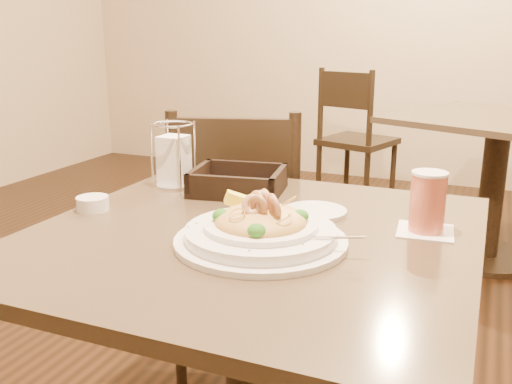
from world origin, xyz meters
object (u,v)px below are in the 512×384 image
at_px(dining_chair_far, 354,135).
at_px(side_plate, 315,211).
at_px(butter_ramekin, 93,203).
at_px(dining_chair_near, 239,238).
at_px(pasta_bowl, 261,229).
at_px(bread_basket, 238,184).
at_px(main_table, 252,333).
at_px(drink_glass, 428,203).
at_px(background_table, 495,164).
at_px(napkin_caddy, 174,159).

xyz_separation_m(dining_chair_far, side_plate, (0.47, -2.44, 0.26)).
bearing_deg(butter_ramekin, dining_chair_near, 79.48).
xyz_separation_m(dining_chair_near, pasta_bowl, (0.34, -0.64, 0.28)).
bearing_deg(pasta_bowl, butter_ramekin, 173.09).
height_order(dining_chair_far, bread_basket, dining_chair_far).
bearing_deg(main_table, side_plate, 63.37).
distance_m(drink_glass, side_plate, 0.26).
height_order(background_table, pasta_bowl, pasta_bowl).
bearing_deg(side_plate, drink_glass, -7.31).
height_order(bread_basket, butter_ramekin, bread_basket).
relative_size(dining_chair_far, bread_basket, 3.66).
height_order(dining_chair_far, napkin_caddy, dining_chair_far).
xyz_separation_m(napkin_caddy, butter_ramekin, (-0.06, -0.27, -0.06)).
bearing_deg(dining_chair_near, drink_glass, 127.67).
bearing_deg(background_table, side_plate, -101.90).
bearing_deg(side_plate, background_table, 78.10).
relative_size(background_table, side_plate, 8.12).
bearing_deg(dining_chair_far, side_plate, 118.19).
bearing_deg(napkin_caddy, dining_chair_far, 91.28).
distance_m(dining_chair_far, napkin_caddy, 2.37).
relative_size(dining_chair_near, side_plate, 6.42).
distance_m(main_table, dining_chair_far, 2.64).
xyz_separation_m(background_table, dining_chair_far, (-0.86, 0.61, -0.01)).
height_order(background_table, dining_chair_far, dining_chair_far).
bearing_deg(side_plate, bread_basket, 158.62).
xyz_separation_m(dining_chair_near, dining_chair_far, (-0.10, 2.03, 0.00)).
relative_size(main_table, pasta_bowl, 2.40).
distance_m(background_table, side_plate, 1.88).
height_order(dining_chair_far, pasta_bowl, dining_chair_far).
bearing_deg(butter_ramekin, side_plate, 20.11).
bearing_deg(side_plate, dining_chair_near, 132.86).
height_order(napkin_caddy, butter_ramekin, napkin_caddy).
bearing_deg(background_table, napkin_caddy, -114.91).
distance_m(dining_chair_far, butter_ramekin, 2.63).
relative_size(drink_glass, bread_basket, 0.50).
distance_m(background_table, dining_chair_far, 1.06).
xyz_separation_m(main_table, napkin_caddy, (-0.34, 0.26, 0.31)).
xyz_separation_m(main_table, dining_chair_far, (-0.39, 2.61, -0.01)).
relative_size(bread_basket, napkin_caddy, 1.48).
bearing_deg(napkin_caddy, drink_glass, -10.26).
distance_m(drink_glass, napkin_caddy, 0.68).
bearing_deg(dining_chair_far, bread_basket, 112.99).
distance_m(background_table, bread_basket, 1.86).
bearing_deg(butter_ramekin, bread_basket, 47.32).
xyz_separation_m(main_table, drink_glass, (0.33, 0.14, 0.30)).
relative_size(dining_chair_far, butter_ramekin, 12.55).
xyz_separation_m(dining_chair_far, pasta_bowl, (0.43, -2.67, 0.28)).
relative_size(background_table, pasta_bowl, 3.13).
bearing_deg(drink_glass, main_table, -157.70).
bearing_deg(pasta_bowl, dining_chair_near, 117.82).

